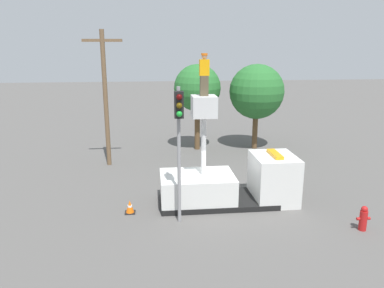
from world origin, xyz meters
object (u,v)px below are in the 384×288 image
at_px(tree_left_bg, 257,92).
at_px(worker, 204,75).
at_px(traffic_cone_rear, 130,207).
at_px(bucket_truck, 231,183).
at_px(traffic_light_pole, 179,129).
at_px(tree_right_bg, 197,88).
at_px(utility_pole, 105,94).
at_px(fire_hydrant, 363,218).

bearing_deg(tree_left_bg, worker, -118.23).
bearing_deg(traffic_cone_rear, bucket_truck, 8.26).
xyz_separation_m(traffic_light_pole, tree_right_bg, (2.04, 10.98, 0.31)).
height_order(tree_right_bg, utility_pole, utility_pole).
bearing_deg(utility_pole, fire_hydrant, -41.60).
bearing_deg(worker, fire_hydrant, -28.74).
bearing_deg(fire_hydrant, traffic_cone_rear, 164.40).
relative_size(tree_left_bg, tree_right_bg, 1.00).
bearing_deg(worker, utility_pole, 127.69).
bearing_deg(traffic_cone_rear, worker, 11.34).
height_order(bucket_truck, fire_hydrant, bucket_truck).
height_order(worker, tree_right_bg, worker).
xyz_separation_m(worker, utility_pole, (-4.84, 6.26, -1.54)).
distance_m(bucket_truck, fire_hydrant, 5.57).
height_order(traffic_cone_rear, utility_pole, utility_pole).
relative_size(bucket_truck, tree_right_bg, 1.06).
bearing_deg(tree_left_bg, traffic_cone_rear, -129.93).
height_order(bucket_truck, utility_pole, utility_pole).
bearing_deg(fire_hydrant, bucket_truck, 145.10).
height_order(bucket_truck, traffic_cone_rear, bucket_truck).
bearing_deg(tree_left_bg, tree_right_bg, 177.71).
relative_size(fire_hydrant, utility_pole, 0.13).
distance_m(bucket_truck, traffic_light_pole, 4.21).
bearing_deg(bucket_truck, fire_hydrant, -34.90).
xyz_separation_m(fire_hydrant, tree_right_bg, (-4.96, 12.35, 3.69)).
bearing_deg(fire_hydrant, tree_left_bg, 94.49).
relative_size(tree_right_bg, utility_pole, 0.74).
bearing_deg(utility_pole, worker, -52.31).
xyz_separation_m(worker, traffic_cone_rear, (-3.25, -0.65, -5.50)).
relative_size(traffic_cone_rear, tree_right_bg, 0.10).
bearing_deg(tree_right_bg, traffic_light_pole, -100.51).
distance_m(bucket_truck, traffic_cone_rear, 4.59).
distance_m(tree_right_bg, utility_pole, 6.38).
bearing_deg(bucket_truck, worker, 180.00).
relative_size(tree_left_bg, utility_pole, 0.74).
height_order(worker, tree_left_bg, worker).
distance_m(worker, traffic_cone_rear, 6.42).
height_order(bucket_truck, tree_left_bg, tree_left_bg).
relative_size(traffic_light_pole, tree_right_bg, 0.95).
height_order(fire_hydrant, tree_left_bg, tree_left_bg).
bearing_deg(worker, tree_left_bg, 61.77).
distance_m(worker, utility_pole, 8.06).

